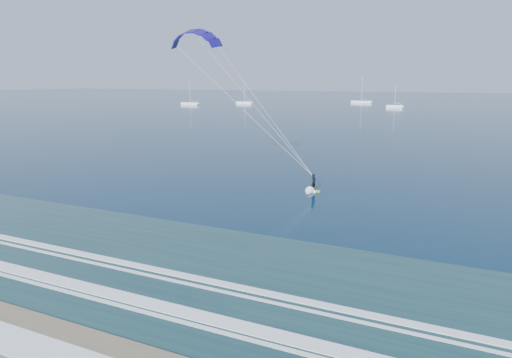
{
  "coord_description": "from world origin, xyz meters",
  "views": [
    {
      "loc": [
        24.8,
        -13.61,
        12.63
      ],
      "look_at": [
        5.54,
        27.61,
        2.59
      ],
      "focal_mm": 32.0,
      "sensor_mm": 36.0,
      "label": 1
    }
  ],
  "objects_px": {
    "kitesurfer_rig": "(250,101)",
    "sailboat_2": "(361,102)",
    "sailboat_1": "(245,103)",
    "sailboat_3": "(394,106)",
    "sailboat_0": "(190,103)"
  },
  "relations": [
    {
      "from": "sailboat_0",
      "to": "sailboat_3",
      "type": "relative_size",
      "value": 1.3
    },
    {
      "from": "sailboat_1",
      "to": "kitesurfer_rig",
      "type": "bearing_deg",
      "value": -63.33
    },
    {
      "from": "kitesurfer_rig",
      "to": "sailboat_3",
      "type": "relative_size",
      "value": 2.0
    },
    {
      "from": "sailboat_0",
      "to": "sailboat_1",
      "type": "xyz_separation_m",
      "value": [
        20.52,
        18.96,
        -0.0
      ]
    },
    {
      "from": "kitesurfer_rig",
      "to": "sailboat_0",
      "type": "relative_size",
      "value": 1.53
    },
    {
      "from": "kitesurfer_rig",
      "to": "sailboat_2",
      "type": "distance_m",
      "value": 199.78
    },
    {
      "from": "sailboat_1",
      "to": "sailboat_2",
      "type": "distance_m",
      "value": 62.25
    },
    {
      "from": "sailboat_1",
      "to": "sailboat_3",
      "type": "xyz_separation_m",
      "value": [
        74.47,
        -0.58,
        -0.01
      ]
    },
    {
      "from": "sailboat_2",
      "to": "sailboat_3",
      "type": "xyz_separation_m",
      "value": [
        22.17,
        -34.33,
        -0.03
      ]
    },
    {
      "from": "kitesurfer_rig",
      "to": "sailboat_2",
      "type": "height_order",
      "value": "kitesurfer_rig"
    },
    {
      "from": "sailboat_0",
      "to": "sailboat_3",
      "type": "height_order",
      "value": "sailboat_0"
    },
    {
      "from": "sailboat_2",
      "to": "sailboat_3",
      "type": "distance_m",
      "value": 40.86
    },
    {
      "from": "kitesurfer_rig",
      "to": "sailboat_1",
      "type": "height_order",
      "value": "kitesurfer_rig"
    },
    {
      "from": "kitesurfer_rig",
      "to": "sailboat_0",
      "type": "bearing_deg",
      "value": 125.38
    },
    {
      "from": "kitesurfer_rig",
      "to": "sailboat_3",
      "type": "bearing_deg",
      "value": 92.7
    }
  ]
}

